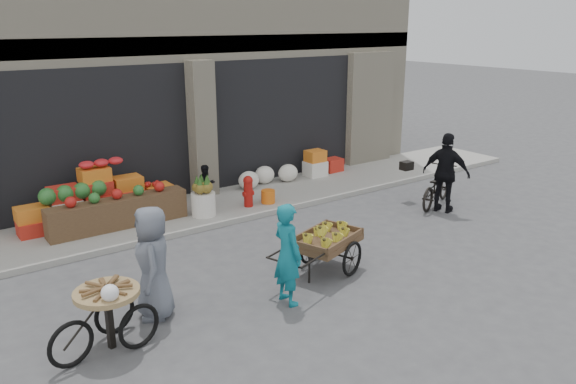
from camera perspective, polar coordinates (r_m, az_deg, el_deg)
ground at (r=9.88m, az=5.26°, el=-7.80°), size 80.00×80.00×0.00m
sidewalk at (r=13.00m, az=-6.62°, el=-1.35°), size 18.00×2.20×0.12m
building at (r=15.92m, az=-14.21°, el=13.79°), size 14.00×6.45×7.00m
fruit_display at (r=12.13m, az=-17.64°, el=-0.38°), size 3.10×1.12×1.24m
pineapple_bin at (r=12.15m, az=-8.59°, el=-1.22°), size 0.52×0.52×0.50m
fire_hydrant at (r=12.58m, az=-4.07°, el=0.21°), size 0.22×0.22×0.71m
orange_bucket at (r=12.86m, az=-2.04°, el=-0.46°), size 0.32×0.32×0.30m
right_bay_goods at (r=14.75m, az=1.07°, el=2.40°), size 3.35×0.60×0.70m
seated_person at (r=12.77m, az=-8.29°, el=0.71°), size 0.51×0.43×0.93m
banana_cart at (r=9.49m, az=3.82°, el=-4.77°), size 2.18×1.40×0.85m
vendor_woman at (r=8.44m, az=-0.05°, el=-6.32°), size 0.38×0.58×1.59m
tricycle_cart at (r=7.76m, az=-17.84°, el=-11.28°), size 1.46×1.02×0.95m
vendor_grey at (r=8.27m, az=-13.55°, el=-6.99°), size 0.80×0.96×1.68m
bicycle at (r=13.42m, az=14.83°, el=0.52°), size 1.81×1.18×0.90m
cyclist at (r=12.91m, az=15.76°, el=1.86°), size 0.79×1.14×1.79m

